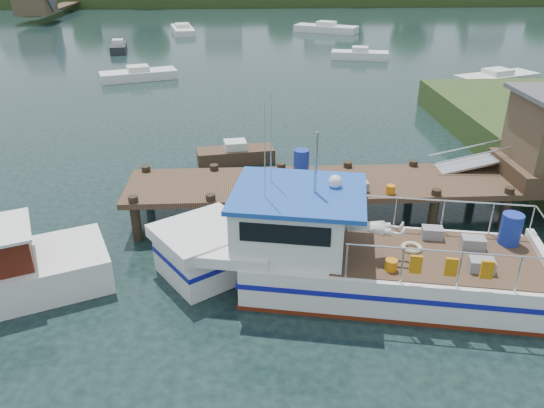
{
  "coord_description": "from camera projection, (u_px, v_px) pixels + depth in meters",
  "views": [
    {
      "loc": [
        -1.84,
        -17.0,
        8.88
      ],
      "look_at": [
        -1.0,
        -1.5,
        1.3
      ],
      "focal_mm": 35.0,
      "sensor_mm": 36.0,
      "label": 1
    }
  ],
  "objects": [
    {
      "name": "ground_plane",
      "position": [
        297.0,
        217.0,
        19.24
      ],
      "size": [
        160.0,
        160.0,
        0.0
      ],
      "primitive_type": "plane",
      "color": "black"
    },
    {
      "name": "moored_a",
      "position": [
        139.0,
        74.0,
        38.9
      ],
      "size": [
        5.76,
        3.46,
        1.01
      ],
      "rotation": [
        0.0,
        0.0,
        -0.03
      ],
      "color": "silver",
      "rests_on": "ground"
    },
    {
      "name": "moored_rowboat",
      "position": [
        236.0,
        154.0,
        24.02
      ],
      "size": [
        3.58,
        1.66,
        1.0
      ],
      "rotation": [
        0.0,
        0.0,
        -0.38
      ],
      "color": "#452F21",
      "rests_on": "ground"
    },
    {
      "name": "moored_e",
      "position": [
        118.0,
        47.0,
        49.18
      ],
      "size": [
        1.97,
        4.17,
        1.11
      ],
      "rotation": [
        0.0,
        0.0,
        0.33
      ],
      "color": "black",
      "rests_on": "ground"
    },
    {
      "name": "moored_c",
      "position": [
        497.0,
        78.0,
        38.01
      ],
      "size": [
        6.5,
        4.12,
        0.97
      ],
      "rotation": [
        0.0,
        0.0,
        0.18
      ],
      "color": "silver",
      "rests_on": "ground"
    },
    {
      "name": "dock",
      "position": [
        483.0,
        156.0,
        18.58
      ],
      "size": [
        16.6,
        3.0,
        4.78
      ],
      "color": "#452F21",
      "rests_on": "ground"
    },
    {
      "name": "moored_b",
      "position": [
        360.0,
        55.0,
        45.84
      ],
      "size": [
        5.09,
        2.65,
        1.07
      ],
      "rotation": [
        0.0,
        0.0,
        0.39
      ],
      "color": "silver",
      "rests_on": "ground"
    },
    {
      "name": "lobster_boat",
      "position": [
        339.0,
        255.0,
        15.0
      ],
      "size": [
        11.37,
        5.14,
        5.47
      ],
      "rotation": [
        0.0,
        0.0,
        -0.2
      ],
      "color": "silver",
      "rests_on": "ground"
    },
    {
      "name": "moored_d",
      "position": [
        183.0,
        30.0,
        59.49
      ],
      "size": [
        3.35,
        6.57,
        1.07
      ],
      "rotation": [
        0.0,
        0.0,
        -0.32
      ],
      "color": "silver",
      "rests_on": "ground"
    },
    {
      "name": "moored_far",
      "position": [
        326.0,
        28.0,
        60.14
      ],
      "size": [
        7.37,
        5.35,
        1.2
      ],
      "rotation": [
        0.0,
        0.0,
        -0.21
      ],
      "color": "silver",
      "rests_on": "ground"
    }
  ]
}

